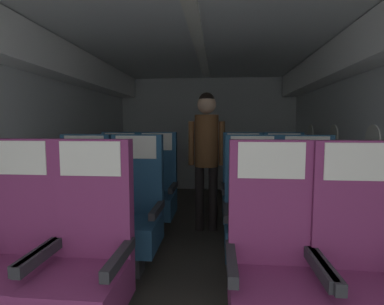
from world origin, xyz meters
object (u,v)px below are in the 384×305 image
object	(u,v)px
seat_c_right_aisle	(284,194)
seat_c_right_window	(243,193)
seat_a_left_window	(12,259)
seat_b_left_aisle	(134,215)
seat_a_right_aisle	(362,276)
seat_c_left_aisle	(156,192)
seat_c_left_window	(118,191)
seat_b_right_aisle	(308,219)
seat_b_right_window	(252,218)
seat_b_left_window	(82,214)
seat_a_left_aisle	(86,263)
seat_a_right_window	(272,270)
flight_attendant	(206,146)

from	to	relation	value
seat_c_right_aisle	seat_c_right_window	world-z (taller)	same
seat_a_left_window	seat_b_left_aisle	bearing A→B (deg)	62.11
seat_a_right_aisle	seat_c_left_aisle	distance (m)	2.30
seat_c_left_window	seat_b_right_aisle	bearing A→B (deg)	-24.87
seat_b_right_window	seat_c_left_window	size ratio (longest dim) A/B	1.00
seat_a_left_window	seat_a_right_aisle	world-z (taller)	same
seat_a_right_aisle	seat_b_right_aisle	world-z (taller)	same
seat_b_right_aisle	seat_c_right_aisle	xyz separation A→B (m)	(0.01, 0.90, 0.00)
seat_b_left_aisle	seat_c_left_aisle	xyz separation A→B (m)	(-0.00, 0.88, 0.00)
seat_b_right_window	seat_b_left_window	bearing A→B (deg)	-179.61
seat_a_left_aisle	seat_c_left_window	distance (m)	1.83
seat_a_left_window	seat_c_right_window	xyz separation A→B (m)	(1.46, 1.76, 0.00)
seat_c_left_window	seat_c_left_aisle	xyz separation A→B (m)	(0.45, -0.01, 0.00)
seat_a_right_window	seat_b_left_window	size ratio (longest dim) A/B	1.00
seat_b_left_aisle	seat_c_right_aisle	xyz separation A→B (m)	(1.46, 0.90, 0.00)
seat_a_left_aisle	seat_c_right_window	distance (m)	2.03
seat_c_right_aisle	seat_a_right_window	bearing A→B (deg)	-104.35
seat_b_right_window	seat_a_right_window	bearing A→B (deg)	-89.77
seat_b_right_aisle	seat_b_right_window	world-z (taller)	same
flight_attendant	seat_a_left_aisle	bearing A→B (deg)	61.90
seat_a_left_window	seat_c_right_aisle	size ratio (longest dim) A/B	1.00
seat_c_right_window	seat_b_left_window	bearing A→B (deg)	-148.77
seat_a_right_aisle	seat_c_right_aisle	size ratio (longest dim) A/B	1.00
seat_a_left_aisle	seat_a_right_aisle	world-z (taller)	same
seat_b_left_window	seat_c_left_window	size ratio (longest dim) A/B	1.00
seat_b_right_window	seat_c_left_window	xyz separation A→B (m)	(-1.45, 0.89, 0.00)
seat_b_left_aisle	seat_c_left_window	bearing A→B (deg)	117.00
seat_a_left_aisle	seat_c_left_aisle	xyz separation A→B (m)	(0.01, 1.76, 0.00)
seat_a_right_aisle	seat_b_left_aisle	size ratio (longest dim) A/B	1.00
seat_a_left_window	seat_a_right_aisle	bearing A→B (deg)	-0.63
seat_a_left_window	seat_b_left_window	bearing A→B (deg)	90.01
seat_b_right_aisle	flight_attendant	bearing A→B (deg)	130.06
seat_a_left_window	seat_c_left_window	xyz separation A→B (m)	(0.01, 1.76, 0.00)
seat_c_left_window	seat_c_right_window	bearing A→B (deg)	-0.36
seat_b_right_aisle	flight_attendant	xyz separation A→B (m)	(-0.87, 1.04, 0.52)
seat_a_left_aisle	seat_c_right_aisle	size ratio (longest dim) A/B	1.00
seat_a_left_window	seat_b_right_window	bearing A→B (deg)	30.87
seat_a_left_aisle	seat_a_right_window	distance (m)	1.02
seat_b_left_window	seat_b_right_window	world-z (taller)	same
seat_a_left_aisle	seat_a_right_window	xyz separation A→B (m)	(1.02, 0.01, 0.00)
seat_b_left_window	seat_b_right_aisle	size ratio (longest dim) A/B	1.00
seat_a_right_window	seat_c_right_window	distance (m)	1.76
seat_a_right_window	seat_b_right_aisle	xyz separation A→B (m)	(0.45, 0.88, 0.00)
seat_a_left_window	seat_c_left_aisle	distance (m)	1.82
seat_b_left_aisle	seat_a_left_aisle	bearing A→B (deg)	-90.95
seat_a_right_window	seat_b_left_aisle	bearing A→B (deg)	138.82
seat_b_right_window	seat_a_left_window	bearing A→B (deg)	-149.13
seat_a_left_window	seat_c_left_aisle	world-z (taller)	same
seat_b_left_window	seat_c_right_window	xyz separation A→B (m)	(1.46, 0.89, 0.00)
seat_b_left_aisle	flight_attendant	distance (m)	1.30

